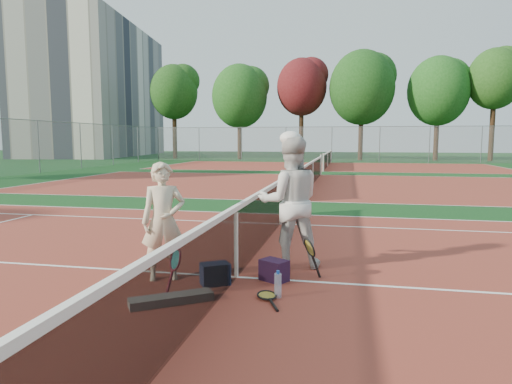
% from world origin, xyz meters
% --- Properties ---
extents(ground, '(130.00, 130.00, 0.00)m').
position_xyz_m(ground, '(0.00, 0.00, 0.00)').
color(ground, '#0F3815').
rests_on(ground, ground).
extents(court_main, '(23.77, 10.97, 0.01)m').
position_xyz_m(court_main, '(0.00, 0.00, 0.00)').
color(court_main, maroon).
rests_on(court_main, ground).
extents(court_far_a, '(23.77, 10.97, 0.01)m').
position_xyz_m(court_far_a, '(0.00, 13.50, 0.00)').
color(court_far_a, maroon).
rests_on(court_far_a, ground).
extents(court_far_b, '(23.77, 10.97, 0.01)m').
position_xyz_m(court_far_b, '(0.00, 27.00, 0.00)').
color(court_far_b, maroon).
rests_on(court_far_b, ground).
extents(net_main, '(0.10, 10.98, 1.02)m').
position_xyz_m(net_main, '(0.00, 0.00, 0.51)').
color(net_main, black).
rests_on(net_main, ground).
extents(net_far_a, '(0.10, 10.98, 1.02)m').
position_xyz_m(net_far_a, '(0.00, 13.50, 0.51)').
color(net_far_a, black).
rests_on(net_far_a, ground).
extents(net_far_b, '(0.10, 10.98, 1.02)m').
position_xyz_m(net_far_b, '(0.00, 27.00, 0.51)').
color(net_far_b, black).
rests_on(net_far_b, ground).
extents(fence_back, '(32.00, 0.06, 3.00)m').
position_xyz_m(fence_back, '(0.00, 34.00, 1.50)').
color(fence_back, slate).
rests_on(fence_back, ground).
extents(apartment_block, '(12.96, 23.18, 15.00)m').
position_xyz_m(apartment_block, '(-28.00, 44.00, 7.50)').
color(apartment_block, beige).
rests_on(apartment_block, ground).
extents(player_a, '(0.70, 0.60, 1.62)m').
position_xyz_m(player_a, '(-0.95, -0.27, 0.81)').
color(player_a, beige).
rests_on(player_a, ground).
extents(player_b, '(1.13, 0.98, 1.98)m').
position_xyz_m(player_b, '(0.66, 0.71, 0.99)').
color(player_b, silver).
rests_on(player_b, ground).
extents(racket_red, '(0.34, 0.33, 0.58)m').
position_xyz_m(racket_red, '(-0.55, -0.87, 0.29)').
color(racket_red, maroon).
rests_on(racket_red, ground).
extents(racket_black_held, '(0.36, 0.36, 0.57)m').
position_xyz_m(racket_black_held, '(1.01, 0.13, 0.28)').
color(racket_black_held, black).
rests_on(racket_black_held, ground).
extents(racket_spare, '(0.50, 0.66, 0.06)m').
position_xyz_m(racket_spare, '(0.57, -0.74, 0.03)').
color(racket_spare, black).
rests_on(racket_spare, ground).
extents(sports_bag_navy, '(0.45, 0.41, 0.29)m').
position_xyz_m(sports_bag_navy, '(-0.20, -0.36, 0.15)').
color(sports_bag_navy, black).
rests_on(sports_bag_navy, ground).
extents(sports_bag_purple, '(0.44, 0.40, 0.29)m').
position_xyz_m(sports_bag_purple, '(0.55, -0.05, 0.15)').
color(sports_bag_purple, black).
rests_on(sports_bag_purple, ground).
extents(net_cover_canvas, '(0.94, 0.74, 0.10)m').
position_xyz_m(net_cover_canvas, '(-0.50, -1.15, 0.05)').
color(net_cover_canvas, '#615C58').
rests_on(net_cover_canvas, ground).
extents(water_bottle, '(0.09, 0.09, 0.30)m').
position_xyz_m(water_bottle, '(0.70, -0.69, 0.15)').
color(water_bottle, '#C6DBFB').
rests_on(water_bottle, ground).
extents(tree_back_0, '(4.70, 4.70, 9.31)m').
position_xyz_m(tree_back_0, '(-15.73, 37.49, 6.57)').
color(tree_back_0, '#382314').
rests_on(tree_back_0, ground).
extents(tree_back_1, '(5.33, 5.33, 9.12)m').
position_xyz_m(tree_back_1, '(-8.99, 37.41, 6.04)').
color(tree_back_1, '#382314').
rests_on(tree_back_1, ground).
extents(tree_back_maroon, '(4.72, 4.72, 9.58)m').
position_xyz_m(tree_back_maroon, '(-3.07, 38.03, 6.83)').
color(tree_back_maroon, '#382314').
rests_on(tree_back_maroon, ground).
extents(tree_back_3, '(5.93, 5.93, 10.05)m').
position_xyz_m(tree_back_3, '(2.50, 37.56, 6.62)').
color(tree_back_3, '#382314').
rests_on(tree_back_3, ground).
extents(tree_back_4, '(5.43, 5.43, 9.39)m').
position_xyz_m(tree_back_4, '(9.24, 38.28, 6.24)').
color(tree_back_4, '#382314').
rests_on(tree_back_4, ground).
extents(tree_back_5, '(4.62, 4.62, 9.86)m').
position_xyz_m(tree_back_5, '(13.84, 38.05, 7.16)').
color(tree_back_5, '#382314').
rests_on(tree_back_5, ground).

